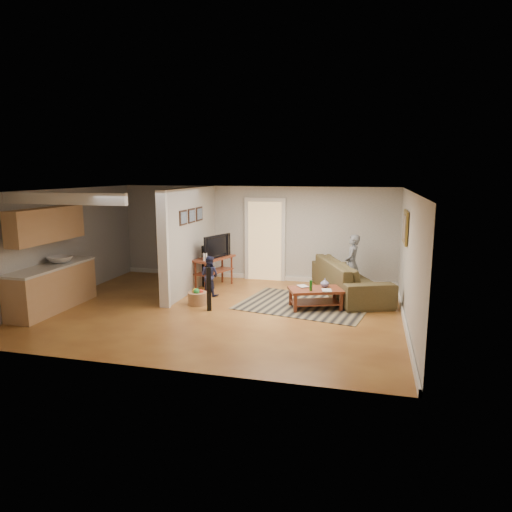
% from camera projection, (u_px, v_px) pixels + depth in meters
% --- Properties ---
extents(ground, '(7.50, 7.50, 0.00)m').
position_uv_depth(ground, '(220.00, 310.00, 9.62)').
color(ground, brown).
rests_on(ground, ground).
extents(room_shell, '(7.54, 6.02, 2.52)m').
position_uv_depth(room_shell, '(179.00, 237.00, 10.02)').
color(room_shell, '#A5A49F').
rests_on(room_shell, ground).
extents(area_rug, '(3.05, 2.47, 0.01)m').
position_uv_depth(area_rug, '(305.00, 304.00, 10.00)').
color(area_rug, black).
rests_on(area_rug, ground).
extents(sofa, '(2.08, 3.02, 0.82)m').
position_uv_depth(sofa, '(349.00, 295.00, 10.80)').
color(sofa, '#3F3A1F').
rests_on(sofa, ground).
extents(coffee_table, '(1.26, 0.99, 0.65)m').
position_uv_depth(coffee_table, '(316.00, 293.00, 9.69)').
color(coffee_table, maroon).
rests_on(coffee_table, ground).
extents(tv_console, '(0.84, 1.31, 1.06)m').
position_uv_depth(tv_console, '(214.00, 260.00, 11.38)').
color(tv_console, maroon).
rests_on(tv_console, ground).
extents(speaker_left, '(0.12, 0.12, 0.93)m').
position_uv_depth(speaker_left, '(209.00, 289.00, 9.51)').
color(speaker_left, black).
rests_on(speaker_left, ground).
extents(speaker_right, '(0.12, 0.12, 1.05)m').
position_uv_depth(speaker_right, '(205.00, 266.00, 11.50)').
color(speaker_right, black).
rests_on(speaker_right, ground).
extents(toy_basket, '(0.42, 0.42, 0.38)m').
position_uv_depth(toy_basket, '(198.00, 298.00, 10.00)').
color(toy_basket, brown).
rests_on(toy_basket, ground).
extents(child, '(0.39, 0.55, 1.41)m').
position_uv_depth(child, '(351.00, 292.00, 11.06)').
color(child, gray).
rests_on(child, ground).
extents(toddler, '(0.54, 0.46, 0.95)m').
position_uv_depth(toddler, '(210.00, 295.00, 10.77)').
color(toddler, '#202343').
rests_on(toddler, ground).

